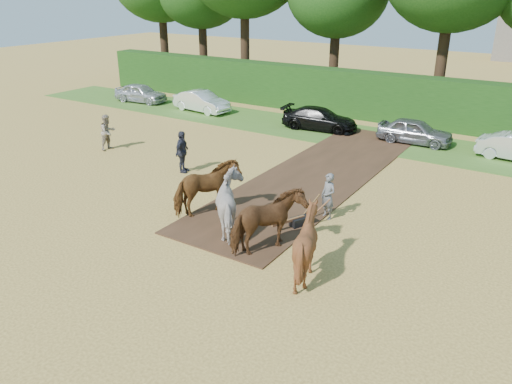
{
  "coord_description": "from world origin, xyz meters",
  "views": [
    {
      "loc": [
        10.78,
        -12.8,
        8.11
      ],
      "look_at": [
        2.0,
        0.85,
        1.4
      ],
      "focal_mm": 35.0,
      "sensor_mm": 36.0,
      "label": 1
    }
  ],
  "objects_px": {
    "spectator_near": "(108,132)",
    "spectator_far": "(182,152)",
    "plough_team": "(253,213)",
    "parked_cars": "(374,127)"
  },
  "relations": [
    {
      "from": "spectator_near",
      "to": "spectator_far",
      "type": "height_order",
      "value": "spectator_far"
    },
    {
      "from": "spectator_near",
      "to": "spectator_far",
      "type": "relative_size",
      "value": 0.96
    },
    {
      "from": "plough_team",
      "to": "spectator_near",
      "type": "bearing_deg",
      "value": 159.41
    },
    {
      "from": "spectator_near",
      "to": "plough_team",
      "type": "distance_m",
      "value": 13.0
    },
    {
      "from": "spectator_far",
      "to": "parked_cars",
      "type": "height_order",
      "value": "spectator_far"
    },
    {
      "from": "plough_team",
      "to": "spectator_far",
      "type": "bearing_deg",
      "value": 148.55
    },
    {
      "from": "spectator_near",
      "to": "parked_cars",
      "type": "relative_size",
      "value": 0.05
    },
    {
      "from": "spectator_far",
      "to": "plough_team",
      "type": "bearing_deg",
      "value": -136.83
    },
    {
      "from": "spectator_far",
      "to": "plough_team",
      "type": "xyz_separation_m",
      "value": [
        6.53,
        -3.99,
        0.07
      ]
    },
    {
      "from": "spectator_near",
      "to": "spectator_far",
      "type": "distance_m",
      "value": 5.67
    }
  ]
}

